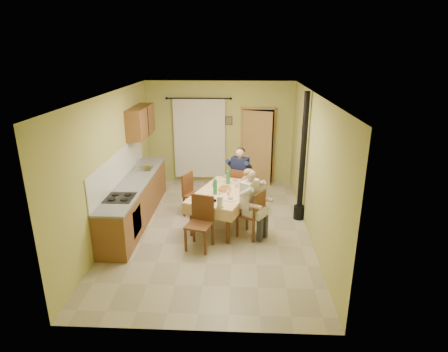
{
  "coord_description": "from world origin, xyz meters",
  "views": [
    {
      "loc": [
        0.58,
        -7.08,
        3.62
      ],
      "look_at": [
        0.25,
        0.1,
        1.15
      ],
      "focal_mm": 30.0,
      "sensor_mm": 36.0,
      "label": 1
    }
  ],
  "objects_px": {
    "chair_far": "(239,194)",
    "chair_left": "(195,203)",
    "man_far": "(239,170)",
    "stove_flue": "(302,175)",
    "chair_right": "(251,223)",
    "dining_table": "(224,208)",
    "chair_near": "(200,234)",
    "man_right": "(251,196)"
  },
  "relations": [
    {
      "from": "man_right",
      "to": "stove_flue",
      "type": "xyz_separation_m",
      "value": [
        1.1,
        0.87,
        0.15
      ]
    },
    {
      "from": "chair_left",
      "to": "man_right",
      "type": "bearing_deg",
      "value": 77.32
    },
    {
      "from": "dining_table",
      "to": "chair_near",
      "type": "xyz_separation_m",
      "value": [
        -0.41,
        -1.03,
        -0.09
      ]
    },
    {
      "from": "stove_flue",
      "to": "dining_table",
      "type": "bearing_deg",
      "value": -167.92
    },
    {
      "from": "dining_table",
      "to": "man_right",
      "type": "bearing_deg",
      "value": -23.06
    },
    {
      "from": "chair_right",
      "to": "stove_flue",
      "type": "xyz_separation_m",
      "value": [
        1.09,
        0.88,
        0.73
      ]
    },
    {
      "from": "chair_right",
      "to": "man_far",
      "type": "xyz_separation_m",
      "value": [
        -0.25,
        1.6,
        0.59
      ]
    },
    {
      "from": "dining_table",
      "to": "chair_near",
      "type": "bearing_deg",
      "value": -91.88
    },
    {
      "from": "dining_table",
      "to": "man_far",
      "type": "bearing_deg",
      "value": 92.92
    },
    {
      "from": "man_right",
      "to": "chair_far",
      "type": "bearing_deg",
      "value": 41.08
    },
    {
      "from": "chair_near",
      "to": "stove_flue",
      "type": "distance_m",
      "value": 2.6
    },
    {
      "from": "dining_table",
      "to": "man_far",
      "type": "distance_m",
      "value": 1.23
    },
    {
      "from": "chair_far",
      "to": "stove_flue",
      "type": "bearing_deg",
      "value": -6.55
    },
    {
      "from": "chair_far",
      "to": "chair_left",
      "type": "bearing_deg",
      "value": -126.98
    },
    {
      "from": "chair_far",
      "to": "chair_near",
      "type": "height_order",
      "value": "chair_near"
    },
    {
      "from": "man_right",
      "to": "chair_near",
      "type": "bearing_deg",
      "value": 150.34
    },
    {
      "from": "dining_table",
      "to": "chair_left",
      "type": "bearing_deg",
      "value": 166.73
    },
    {
      "from": "chair_right",
      "to": "man_right",
      "type": "xyz_separation_m",
      "value": [
        -0.01,
        0.01,
        0.59
      ]
    },
    {
      "from": "man_right",
      "to": "stove_flue",
      "type": "relative_size",
      "value": 0.5
    },
    {
      "from": "chair_left",
      "to": "stove_flue",
      "type": "relative_size",
      "value": 0.35
    },
    {
      "from": "dining_table",
      "to": "man_far",
      "type": "xyz_separation_m",
      "value": [
        0.32,
        1.07,
        0.5
      ]
    },
    {
      "from": "dining_table",
      "to": "chair_right",
      "type": "height_order",
      "value": "chair_right"
    },
    {
      "from": "chair_left",
      "to": "man_far",
      "type": "bearing_deg",
      "value": 147.23
    },
    {
      "from": "man_far",
      "to": "stove_flue",
      "type": "xyz_separation_m",
      "value": [
        1.34,
        -0.72,
        0.15
      ]
    },
    {
      "from": "chair_near",
      "to": "chair_left",
      "type": "xyz_separation_m",
      "value": [
        -0.27,
        1.47,
        -0.0
      ]
    },
    {
      "from": "chair_near",
      "to": "man_far",
      "type": "height_order",
      "value": "man_far"
    },
    {
      "from": "chair_near",
      "to": "man_right",
      "type": "relative_size",
      "value": 0.73
    },
    {
      "from": "chair_right",
      "to": "chair_left",
      "type": "distance_m",
      "value": 1.58
    },
    {
      "from": "chair_near",
      "to": "stove_flue",
      "type": "height_order",
      "value": "stove_flue"
    },
    {
      "from": "dining_table",
      "to": "man_right",
      "type": "relative_size",
      "value": 1.44
    },
    {
      "from": "man_far",
      "to": "stove_flue",
      "type": "height_order",
      "value": "stove_flue"
    },
    {
      "from": "man_right",
      "to": "stove_flue",
      "type": "height_order",
      "value": "stove_flue"
    },
    {
      "from": "man_far",
      "to": "chair_far",
      "type": "bearing_deg",
      "value": -90.0
    },
    {
      "from": "man_far",
      "to": "stove_flue",
      "type": "bearing_deg",
      "value": -7.02
    },
    {
      "from": "chair_near",
      "to": "stove_flue",
      "type": "xyz_separation_m",
      "value": [
        2.07,
        1.39,
        0.73
      ]
    },
    {
      "from": "dining_table",
      "to": "chair_far",
      "type": "bearing_deg",
      "value": 92.97
    },
    {
      "from": "man_far",
      "to": "dining_table",
      "type": "bearing_deg",
      "value": -85.59
    },
    {
      "from": "chair_left",
      "to": "man_right",
      "type": "xyz_separation_m",
      "value": [
        1.24,
        -0.96,
        0.59
      ]
    },
    {
      "from": "dining_table",
      "to": "chair_left",
      "type": "xyz_separation_m",
      "value": [
        -0.68,
        0.44,
        -0.09
      ]
    },
    {
      "from": "chair_far",
      "to": "man_right",
      "type": "bearing_deg",
      "value": -60.15
    },
    {
      "from": "chair_left",
      "to": "man_far",
      "type": "height_order",
      "value": "man_far"
    },
    {
      "from": "chair_near",
      "to": "man_right",
      "type": "height_order",
      "value": "man_right"
    }
  ]
}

